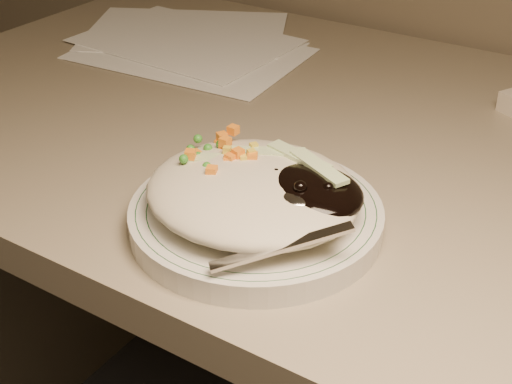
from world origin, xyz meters
The scene contains 5 objects.
desk centered at (0.00, 1.38, 0.54)m, with size 1.40×0.70×0.74m.
plate centered at (-0.08, 1.17, 0.75)m, with size 0.23×0.23×0.02m, color silver.
plate_rim centered at (-0.08, 1.17, 0.76)m, with size 0.22×0.22×0.00m.
meal centered at (-0.07, 1.17, 0.78)m, with size 0.21×0.19×0.05m.
papers centered at (-0.42, 1.51, 0.74)m, with size 0.41×0.35×0.00m.
Camera 1 is at (0.21, 0.72, 1.10)m, focal length 50.00 mm.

